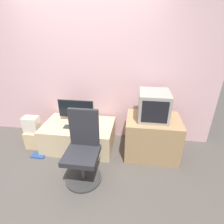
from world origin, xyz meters
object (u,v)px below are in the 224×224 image
object	(u,v)px
keyboard	(73,127)
mouse	(85,128)
cardboard_box_lower	(35,139)
office_chair	(83,152)
main_monitor	(76,111)
crt_tv	(154,105)
book	(39,155)

from	to	relation	value
keyboard	mouse	size ratio (longest dim) A/B	5.04
mouse	cardboard_box_lower	distance (m)	0.99
keyboard	office_chair	size ratio (longest dim) A/B	0.29
main_monitor	keyboard	bearing A→B (deg)	-88.61
crt_tv	cardboard_box_lower	distance (m)	2.13
mouse	office_chair	distance (m)	0.57
main_monitor	mouse	xyz separation A→B (m)	(0.23, -0.25, -0.18)
crt_tv	book	bearing A→B (deg)	-168.74
main_monitor	crt_tv	world-z (taller)	crt_tv
mouse	crt_tv	xyz separation A→B (m)	(1.06, 0.11, 0.41)
keyboard	cardboard_box_lower	world-z (taller)	keyboard
crt_tv	office_chair	xyz separation A→B (m)	(-0.93, -0.67, -0.45)
office_chair	cardboard_box_lower	xyz separation A→B (m)	(-1.07, 0.56, -0.27)
main_monitor	book	world-z (taller)	main_monitor
main_monitor	crt_tv	bearing A→B (deg)	-6.14
mouse	book	world-z (taller)	mouse
crt_tv	mouse	bearing A→B (deg)	-173.93
mouse	book	bearing A→B (deg)	-161.80
book	crt_tv	bearing A→B (deg)	11.26
main_monitor	cardboard_box_lower	distance (m)	0.90
mouse	main_monitor	bearing A→B (deg)	132.01
keyboard	cardboard_box_lower	size ratio (longest dim) A/B	0.95
office_chair	cardboard_box_lower	size ratio (longest dim) A/B	3.25
mouse	cardboard_box_lower	bearing A→B (deg)	-179.83
office_chair	book	bearing A→B (deg)	160.52
office_chair	book	size ratio (longest dim) A/B	4.47
main_monitor	office_chair	world-z (taller)	office_chair
cardboard_box_lower	mouse	bearing A→B (deg)	0.17
main_monitor	mouse	world-z (taller)	main_monitor
book	mouse	bearing A→B (deg)	18.20
office_chair	crt_tv	bearing A→B (deg)	35.76
office_chair	book	xyz separation A→B (m)	(-0.88, 0.31, -0.41)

